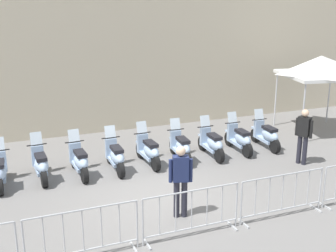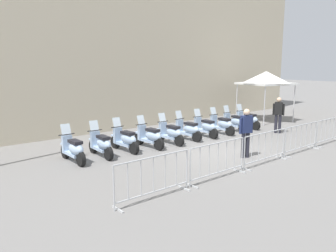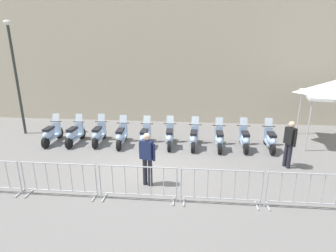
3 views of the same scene
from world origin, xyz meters
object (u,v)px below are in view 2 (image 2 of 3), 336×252
motorcycle_5 (188,130)px  motorcycle_8 (235,122)px  motorcycle_4 (171,133)px  barrier_segment_4 (329,131)px  motorcycle_2 (125,140)px  barrier_segment_1 (218,161)px  motorcycle_3 (150,137)px  barrier_segment_2 (265,148)px  barrier_segment_3 (301,139)px  motorcycle_7 (222,125)px  motorcycle_9 (247,120)px  motorcycle_0 (74,149)px  motorcycle_6 (205,127)px  motorcycle_1 (101,144)px  barrier_segment_0 (153,178)px  officer_near_row_end (278,113)px  canopy_tent (266,78)px  officer_mid_plaza (246,130)px

motorcycle_5 → motorcycle_8: bearing=11.2°
motorcycle_4 → barrier_segment_4: 6.62m
motorcycle_2 → barrier_segment_1: motorcycle_2 is taller
motorcycle_3 → motorcycle_4: 1.06m
motorcycle_2 → motorcycle_5: (3.13, 0.58, 0.00)m
barrier_segment_2 → barrier_segment_3: (2.26, 0.45, 0.00)m
motorcycle_7 → motorcycle_9: 2.12m
motorcycle_0 → motorcycle_6: same height
motorcycle_6 → barrier_segment_1: 5.74m
motorcycle_6 → motorcycle_1: bearing=-168.4°
barrier_segment_0 → officer_near_row_end: (8.84, 4.44, 0.45)m
motorcycle_5 → motorcycle_7: 2.12m
motorcycle_3 → officer_near_row_end: 6.73m
motorcycle_7 → motorcycle_5: bearing=-170.9°
motorcycle_2 → canopy_tent: 10.47m
motorcycle_9 → barrier_segment_0: size_ratio=0.79×
barrier_segment_1 → barrier_segment_3: size_ratio=1.00×
motorcycle_0 → canopy_tent: size_ratio=0.59×
motorcycle_9 → barrier_segment_2: motorcycle_9 is taller
officer_near_row_end → officer_mid_plaza: same height
motorcycle_3 → barrier_segment_2: bearing=-57.9°
motorcycle_5 → motorcycle_8: 3.18m
motorcycle_7 → barrier_segment_3: size_ratio=0.79×
motorcycle_4 → barrier_segment_1: (-0.92, -4.44, 0.07)m
motorcycle_3 → motorcycle_4: bearing=10.6°
officer_near_row_end → motorcycle_5: bearing=170.8°
motorcycle_0 → motorcycle_7: (7.28, 1.48, 0.00)m
motorcycle_1 → barrier_segment_0: 4.30m
motorcycle_3 → officer_mid_plaza: bearing=-51.2°
motorcycle_2 → officer_near_row_end: bearing=-1.2°
motorcycle_9 → barrier_segment_4: (0.68, -4.21, 0.07)m
motorcycle_5 → officer_near_row_end: size_ratio=0.98×
motorcycle_8 → officer_mid_plaza: (-2.85, -4.01, 0.53)m
motorcycle_9 → motorcycle_1: bearing=-168.2°
barrier_segment_0 → barrier_segment_1: (2.26, 0.45, 0.00)m
motorcycle_6 → motorcycle_9: same height
motorcycle_1 → barrier_segment_3: size_ratio=0.79×
motorcycle_5 → barrier_segment_2: bearing=-85.8°
officer_mid_plaza → motorcycle_0: bearing=157.6°
motorcycle_3 → barrier_segment_3: (4.64, -3.34, 0.07)m
motorcycle_8 → canopy_tent: 4.48m
motorcycle_5 → officer_near_row_end: 4.73m
motorcycle_2 → barrier_segment_0: (-1.07, -4.61, 0.07)m
motorcycle_2 → motorcycle_6: same height
motorcycle_3 → canopy_tent: canopy_tent is taller
barrier_segment_4 → motorcycle_5: bearing=145.1°
motorcycle_6 → officer_near_row_end: 3.75m
motorcycle_0 → motorcycle_1: bearing=13.4°
motorcycle_1 → barrier_segment_2: bearing=-37.1°
motorcycle_3 → motorcycle_5: same height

